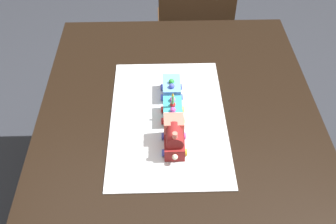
{
  "coord_description": "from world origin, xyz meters",
  "views": [
    {
      "loc": [
        -0.82,
        0.06,
        1.71
      ],
      "look_at": [
        0.08,
        0.04,
        0.77
      ],
      "focal_mm": 40.43,
      "sensor_mm": 36.0,
      "label": 1
    }
  ],
  "objects": [
    {
      "name": "dining_table",
      "position": [
        0.0,
        0.0,
        0.63
      ],
      "size": [
        1.4,
        1.0,
        0.74
      ],
      "color": "black",
      "rests_on": "ground"
    },
    {
      "name": "cake_car_hopper_turquoise",
      "position": [
        0.08,
        0.02,
        0.77
      ],
      "size": [
        0.1,
        0.08,
        0.07
      ],
      "color": "#38B7C6",
      "rests_on": "cake_board"
    },
    {
      "name": "cake_car_gondola_sky_blue",
      "position": [
        0.2,
        0.02,
        0.77
      ],
      "size": [
        0.1,
        0.08,
        0.07
      ],
      "color": "#669EEA",
      "rests_on": "cake_board"
    },
    {
      "name": "cake_locomotive",
      "position": [
        -0.05,
        0.02,
        0.79
      ],
      "size": [
        0.14,
        0.08,
        0.12
      ],
      "color": "maroon",
      "rests_on": "cake_board"
    },
    {
      "name": "chair",
      "position": [
        1.03,
        -0.13,
        0.47
      ],
      "size": [
        0.41,
        0.41,
        0.86
      ],
      "rotation": [
        0.0,
        0.0,
        1.59
      ],
      "color": "brown",
      "rests_on": "ground"
    },
    {
      "name": "cake_board",
      "position": [
        0.08,
        0.04,
        0.74
      ],
      "size": [
        0.6,
        0.4,
        0.0
      ],
      "primitive_type": "cube",
      "color": "silver",
      "rests_on": "dining_table"
    },
    {
      "name": "birthday_candle",
      "position": [
        0.08,
        0.02,
        0.84
      ],
      "size": [
        0.01,
        0.01,
        0.05
      ],
      "color": "#66D872",
      "rests_on": "cake_car_hopper_turquoise"
    }
  ]
}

